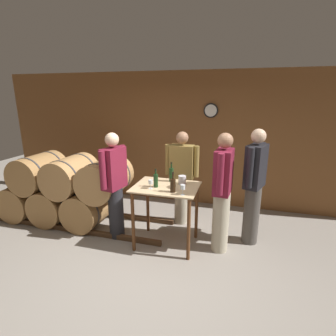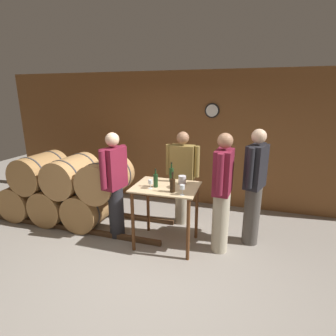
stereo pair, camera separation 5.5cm
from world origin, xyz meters
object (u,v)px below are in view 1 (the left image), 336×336
Objects in this scene: person_host at (114,184)px; person_visitor_with_scarf at (254,185)px; wine_bottle_center at (173,185)px; wine_glass_near_center at (183,187)px; person_visitor_bearded at (222,191)px; wine_glass_near_left at (151,182)px; person_visitor_near_door at (182,176)px; wine_bottle_far_left at (156,180)px; ice_bucket at (182,180)px; wine_bottle_left at (171,174)px.

person_visitor_with_scarf is (2.08, 0.43, 0.04)m from person_host.
person_visitor_with_scarf is (1.08, 0.62, -0.10)m from wine_bottle_center.
person_visitor_bearded is at bearing 34.03° from wine_glass_near_center.
wine_bottle_center is at bearing -157.86° from person_visitor_bearded.
wine_bottle_center is 2.20× the size of wine_glass_near_left.
person_visitor_near_door is at bearing 103.91° from wine_glass_near_center.
person_host is at bearing 167.05° from wine_glass_near_center.
wine_bottle_far_left is 0.32m from wine_bottle_center.
person_host reaches higher than person_visitor_near_door.
person_visitor_with_scarf is (1.04, 0.26, -0.07)m from ice_bucket.
wine_glass_near_left reaches higher than ice_bucket.
wine_bottle_left is 0.17× the size of person_visitor_with_scarf.
wine_bottle_left is 2.12× the size of wine_glass_near_center.
person_host reaches higher than wine_bottle_center.
person_visitor_with_scarf reaches higher than person_visitor_bearded.
person_visitor_bearded is at bearing 2.43° from person_host.
wine_bottle_left is at bearing 120.45° from wine_glass_near_center.
ice_bucket is 1.06m from person_host.
wine_glass_near_left is 1.01× the size of ice_bucket.
person_host is (-1.04, -0.17, -0.11)m from ice_bucket.
ice_bucket is 0.62m from person_visitor_bearded.
person_visitor_bearded is at bearing -43.18° from person_visitor_near_door.
wine_bottle_far_left is 0.15× the size of person_visitor_bearded.
wine_bottle_left is 0.18× the size of person_host.
wine_bottle_left reaches higher than wine_bottle_center.
wine_bottle_far_left is 0.16× the size of person_host.
wine_glass_near_center is (0.45, -0.20, 0.00)m from wine_bottle_far_left.
wine_glass_near_left is 0.91× the size of wine_glass_near_center.
person_visitor_bearded reaches higher than person_host.
wine_bottle_left is at bearing 16.07° from person_host.
wine_bottle_center reaches higher than wine_glass_near_left.
wine_glass_near_left is at bearing -13.10° from person_host.
person_visitor_bearded is 1.03m from person_visitor_near_door.
wine_bottle_far_left is 2.12× the size of ice_bucket.
ice_bucket is at bearing -21.94° from wine_bottle_left.
wine_glass_near_left is 0.51m from wine_glass_near_center.
person_host is 1.18m from person_visitor_near_door.
wine_glass_near_left is at bearing -157.89° from person_visitor_with_scarf.
wine_bottle_far_left is 0.72m from person_host.
wine_bottle_far_left is 0.96m from person_visitor_bearded.
wine_glass_near_center is 0.61m from person_visitor_bearded.
wine_glass_near_center is at bearing -12.95° from person_host.
ice_bucket is 0.08× the size of person_host.
wine_bottle_center reaches higher than wine_glass_near_center.
wine_bottle_center is 0.34m from wine_glass_near_left.
person_visitor_with_scarf is at bearing 39.43° from person_visitor_bearded.
wine_bottle_far_left is 2.09× the size of wine_glass_near_left.
person_visitor_with_scarf is at bearing 29.82° from wine_bottle_center.
person_visitor_bearded reaches higher than wine_bottle_left.
wine_glass_near_center is at bearing -145.97° from person_visitor_bearded.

